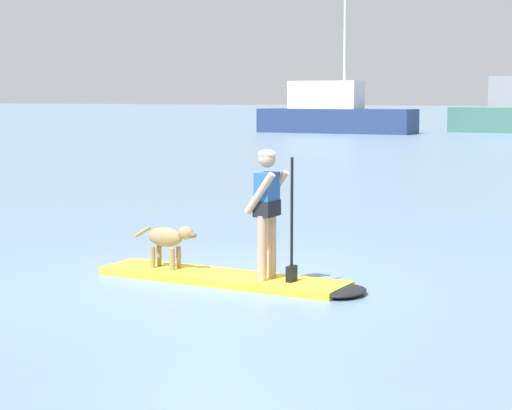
{
  "coord_description": "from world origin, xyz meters",
  "views": [
    {
      "loc": [
        5.62,
        -10.22,
        2.42
      ],
      "look_at": [
        0.0,
        1.0,
        0.9
      ],
      "focal_mm": 63.71,
      "sensor_mm": 36.0,
      "label": 1
    }
  ],
  "objects_px": {
    "person_paddler": "(268,204)",
    "moored_boat_outer": "(334,113)",
    "dog": "(168,239)",
    "paddleboard": "(237,279)"
  },
  "relations": [
    {
      "from": "person_paddler",
      "to": "moored_boat_outer",
      "type": "bearing_deg",
      "value": 110.77
    },
    {
      "from": "dog",
      "to": "moored_boat_outer",
      "type": "xyz_separation_m",
      "value": [
        -15.5,
        44.8,
        0.78
      ]
    },
    {
      "from": "person_paddler",
      "to": "moored_boat_outer",
      "type": "xyz_separation_m",
      "value": [
        -17.01,
        44.85,
        0.22
      ]
    },
    {
      "from": "person_paddler",
      "to": "dog",
      "type": "height_order",
      "value": "person_paddler"
    },
    {
      "from": "person_paddler",
      "to": "moored_boat_outer",
      "type": "relative_size",
      "value": 0.15
    },
    {
      "from": "paddleboard",
      "to": "moored_boat_outer",
      "type": "distance_m",
      "value": 47.81
    },
    {
      "from": "dog",
      "to": "moored_boat_outer",
      "type": "distance_m",
      "value": 47.41
    },
    {
      "from": "person_paddler",
      "to": "moored_boat_outer",
      "type": "distance_m",
      "value": 47.96
    },
    {
      "from": "paddleboard",
      "to": "person_paddler",
      "type": "relative_size",
      "value": 2.26
    },
    {
      "from": "paddleboard",
      "to": "person_paddler",
      "type": "height_order",
      "value": "person_paddler"
    }
  ]
}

